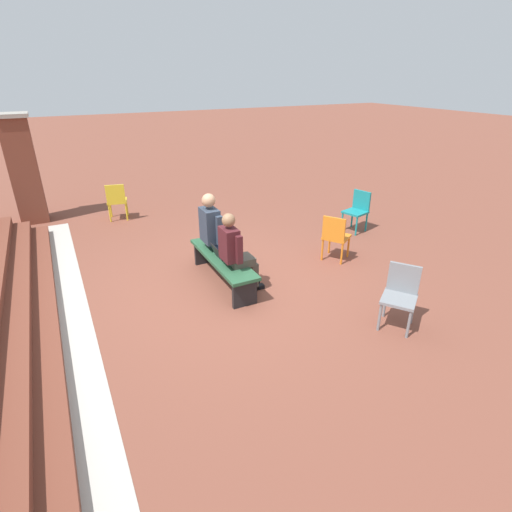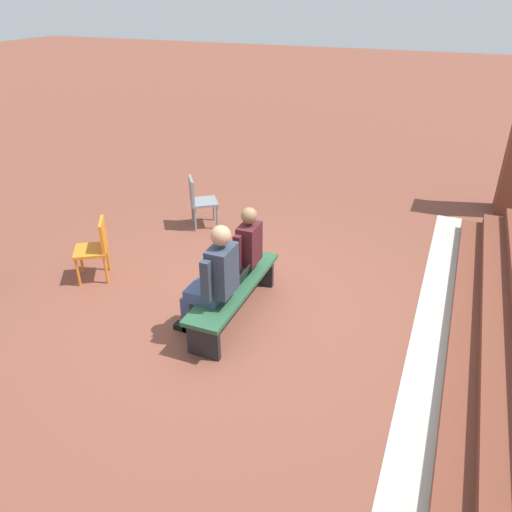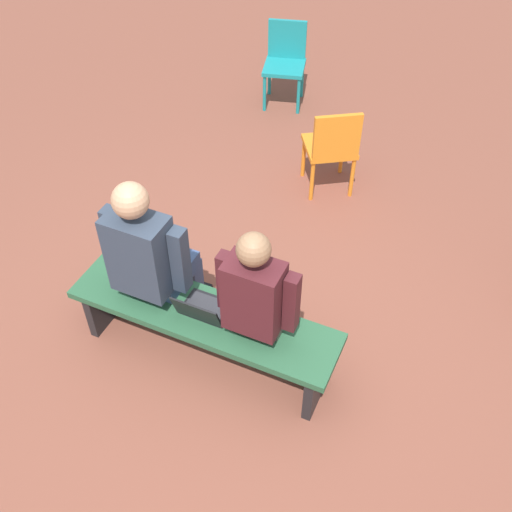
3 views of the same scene
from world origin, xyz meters
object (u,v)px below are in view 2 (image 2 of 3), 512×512
at_px(laptop, 236,280).
at_px(plastic_chair_mid_courtyard, 199,199).
at_px(person_adult, 213,278).
at_px(plastic_chair_near_bench_right, 96,246).
at_px(person_student, 242,251).
at_px(bench, 234,291).

bearing_deg(laptop, plastic_chair_mid_courtyard, -142.75).
distance_m(person_adult, plastic_chair_near_bench_right, 2.10).
relative_size(person_student, laptop, 4.00).
xyz_separation_m(person_adult, laptop, (-0.40, 0.08, -0.23)).
height_order(person_student, laptop, person_student).
bearing_deg(person_student, plastic_chair_near_bench_right, -83.46).
xyz_separation_m(person_student, laptop, (0.36, 0.08, -0.19)).
relative_size(bench, laptop, 5.62).
height_order(person_adult, plastic_chair_near_bench_right, person_adult).
distance_m(laptop, plastic_chair_near_bench_right, 2.10).
relative_size(laptop, plastic_chair_mid_courtyard, 0.38).
relative_size(plastic_chair_near_bench_right, plastic_chair_mid_courtyard, 1.00).
height_order(person_student, person_adult, person_adult).
distance_m(person_student, plastic_chair_mid_courtyard, 2.36).
bearing_deg(bench, person_adult, -10.33).
relative_size(person_student, person_adult, 0.93).
bearing_deg(plastic_chair_mid_courtyard, bench, 36.84).
relative_size(bench, person_adult, 1.31).
height_order(bench, person_adult, person_adult).
distance_m(bench, person_adult, 0.54).
distance_m(bench, plastic_chair_near_bench_right, 2.09).
bearing_deg(laptop, bench, -38.27).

